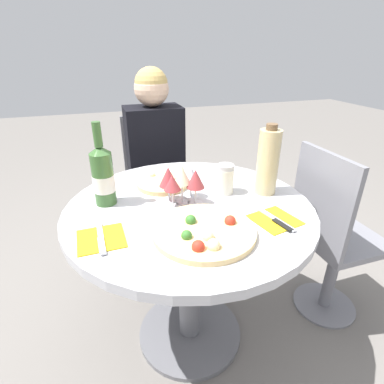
{
  "coord_description": "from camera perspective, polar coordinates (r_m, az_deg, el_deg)",
  "views": [
    {
      "loc": [
        -0.31,
        -1.0,
        1.3
      ],
      "look_at": [
        -0.02,
        -0.09,
        0.84
      ],
      "focal_mm": 28.0,
      "sensor_mm": 36.0,
      "label": 1
    }
  ],
  "objects": [
    {
      "name": "wine_glass_front_left",
      "position": [
        1.13,
        -3.72,
        1.49
      ],
      "size": [
        0.07,
        0.07,
        0.13
      ],
      "color": "silver",
      "rests_on": "dining_table"
    },
    {
      "name": "seated_diner",
      "position": [
        1.89,
        -6.33,
        2.47
      ],
      "size": [
        0.34,
        0.45,
        1.21
      ],
      "rotation": [
        0.0,
        0.0,
        3.14
      ],
      "color": "black",
      "rests_on": "ground_plane"
    },
    {
      "name": "tall_carafe",
      "position": [
        1.28,
        14.25,
        5.61
      ],
      "size": [
        0.09,
        0.09,
        0.29
      ],
      "color": "tan",
      "rests_on": "dining_table"
    },
    {
      "name": "pizza_large",
      "position": [
        1.0,
        2.33,
        -7.48
      ],
      "size": [
        0.35,
        0.35,
        0.05
      ],
      "color": "#E5C17F",
      "rests_on": "dining_table"
    },
    {
      "name": "ground_plane",
      "position": [
        1.67,
        -0.4,
        -25.24
      ],
      "size": [
        12.0,
        12.0,
        0.0
      ],
      "primitive_type": "plane",
      "color": "slate",
      "rests_on": "ground"
    },
    {
      "name": "wine_glass_center",
      "position": [
        1.16,
        -1.93,
        3.16
      ],
      "size": [
        0.07,
        0.07,
        0.16
      ],
      "color": "silver",
      "rests_on": "dining_table"
    },
    {
      "name": "place_setting_right",
      "position": [
        1.12,
        15.59,
        -5.13
      ],
      "size": [
        0.18,
        0.19,
        0.01
      ],
      "color": "gold",
      "rests_on": "dining_table"
    },
    {
      "name": "dining_table",
      "position": [
        1.27,
        -0.48,
        -8.76
      ],
      "size": [
        0.98,
        0.98,
        0.74
      ],
      "color": "slate",
      "rests_on": "ground_plane"
    },
    {
      "name": "wine_glass_front_right",
      "position": [
        1.15,
        0.75,
        2.31
      ],
      "size": [
        0.07,
        0.07,
        0.14
      ],
      "color": "silver",
      "rests_on": "dining_table"
    },
    {
      "name": "wine_glass_back_right",
      "position": [
        1.21,
        -0.24,
        3.25
      ],
      "size": [
        0.07,
        0.07,
        0.14
      ],
      "color": "silver",
      "rests_on": "dining_table"
    },
    {
      "name": "chair_behind_diner",
      "position": [
        2.06,
        -7.02,
        1.2
      ],
      "size": [
        0.36,
        0.36,
        0.91
      ],
      "rotation": [
        0.0,
        0.0,
        3.14
      ],
      "color": "slate",
      "rests_on": "ground_plane"
    },
    {
      "name": "wine_glass_back_left",
      "position": [
        1.18,
        -4.51,
        2.81
      ],
      "size": [
        0.08,
        0.08,
        0.14
      ],
      "color": "silver",
      "rests_on": "dining_table"
    },
    {
      "name": "place_setting_left",
      "position": [
        1.02,
        -16.91,
        -8.54
      ],
      "size": [
        0.16,
        0.19,
        0.01
      ],
      "color": "gold",
      "rests_on": "dining_table"
    },
    {
      "name": "pizza_small_far",
      "position": [
        1.35,
        -5.45,
        1.74
      ],
      "size": [
        0.23,
        0.23,
        0.05
      ],
      "color": "#E5C17F",
      "rests_on": "dining_table"
    },
    {
      "name": "sugar_shaker",
      "position": [
        1.27,
        6.32,
        2.48
      ],
      "size": [
        0.07,
        0.07,
        0.13
      ],
      "color": "silver",
      "rests_on": "dining_table"
    },
    {
      "name": "chair_empty_side",
      "position": [
        1.63,
        24.89,
        -8.39
      ],
      "size": [
        0.36,
        0.36,
        0.91
      ],
      "rotation": [
        0.0,
        0.0,
        -1.57
      ],
      "color": "slate",
      "rests_on": "ground_plane"
    },
    {
      "name": "wine_bottle",
      "position": [
        1.2,
        -16.59,
        3.02
      ],
      "size": [
        0.08,
        0.08,
        0.33
      ],
      "color": "#38602D",
      "rests_on": "dining_table"
    }
  ]
}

